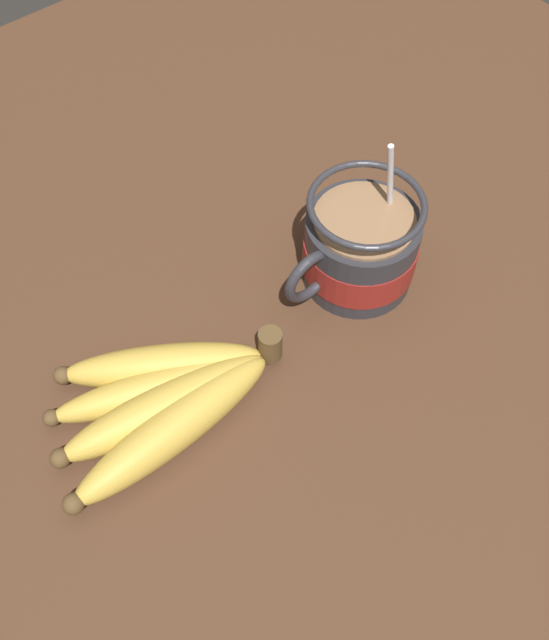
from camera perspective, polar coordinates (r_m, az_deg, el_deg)
table at (r=62.78cm, az=1.45°, el=-2.82°), size 115.01×115.01×3.45cm
coffee_mug at (r=62.87cm, az=6.81°, el=5.75°), size 13.60×10.08×14.66cm
banana_bunch at (r=57.37cm, az=-8.65°, el=-6.23°), size 21.13×13.16×4.13cm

